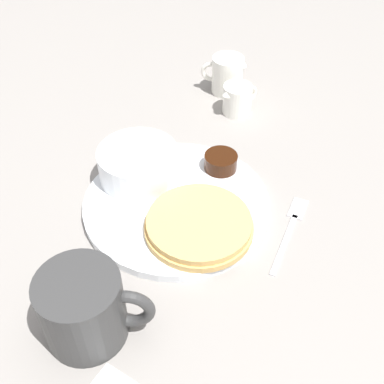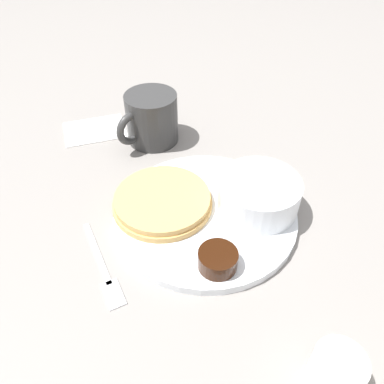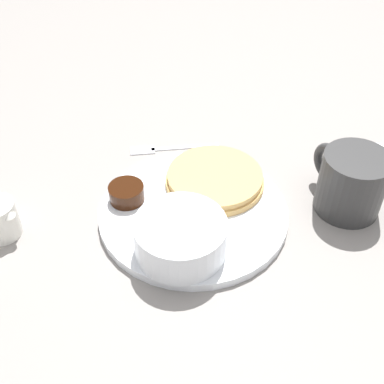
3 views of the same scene
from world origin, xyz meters
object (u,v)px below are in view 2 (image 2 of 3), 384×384
(coffee_mug, at_px, (151,119))
(creamer_pitcher_near, at_px, (335,373))
(plate, at_px, (205,214))
(bowl, at_px, (259,193))
(fork, at_px, (105,272))

(coffee_mug, bearing_deg, creamer_pitcher_near, -93.96)
(plate, height_order, coffee_mug, coffee_mug)
(bowl, relative_size, fork, 0.79)
(plate, xyz_separation_m, fork, (-0.15, -0.02, -0.00))
(plate, distance_m, coffee_mug, 0.21)
(bowl, xyz_separation_m, creamer_pitcher_near, (-0.08, -0.22, -0.01))
(bowl, height_order, creamer_pitcher_near, bowl)
(plate, bearing_deg, coffee_mug, 84.86)
(coffee_mug, bearing_deg, fork, -127.45)
(bowl, bearing_deg, plate, 157.54)
(bowl, bearing_deg, coffee_mug, 101.75)
(coffee_mug, distance_m, creamer_pitcher_near, 0.45)
(coffee_mug, height_order, fork, coffee_mug)
(plate, bearing_deg, bowl, -22.46)
(coffee_mug, relative_size, fork, 0.83)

